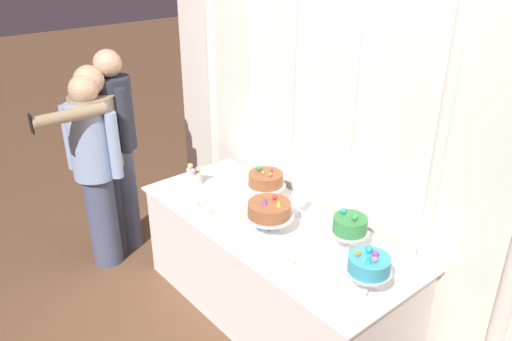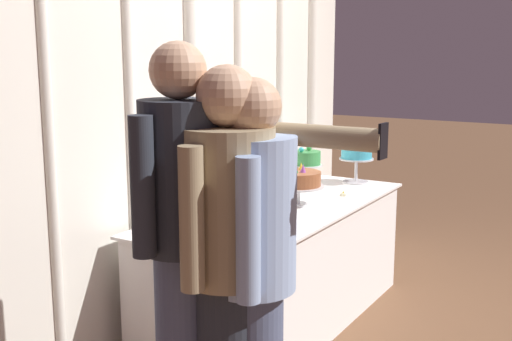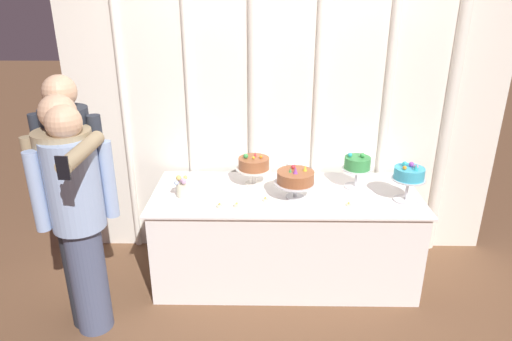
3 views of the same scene
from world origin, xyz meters
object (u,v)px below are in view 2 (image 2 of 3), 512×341
object	(u,v)px
guest_man_dark_suit	(182,243)
cake_display_midright	(306,161)
cake_display_midleft	(298,180)
flower_vase	(217,224)
guest_girl_blue_dress	(230,263)
wine_glass	(254,182)
tealight_near_left	(288,223)
cake_display_rightmost	(357,155)
tealight_near_right	(289,213)
cake_display_leftmost	(237,183)
guest_man_pink_jacket	(253,268)
tealight_far_left	(279,229)
tealight_far_right	(343,195)
cake_table	(280,265)

from	to	relation	value
guest_man_dark_suit	cake_display_midright	bearing A→B (deg)	13.59
cake_display_midleft	flower_vase	size ratio (longest dim) A/B	1.68
guest_man_dark_suit	guest_girl_blue_dress	bearing A→B (deg)	-74.89
wine_glass	tealight_near_left	world-z (taller)	wine_glass
cake_display_rightmost	guest_girl_blue_dress	world-z (taller)	guest_girl_blue_dress
tealight_near_right	guest_girl_blue_dress	distance (m)	1.28
cake_display_leftmost	tealight_near_left	distance (m)	0.43
cake_display_rightmost	wine_glass	xyz separation A→B (m)	(-0.81, 0.33, -0.08)
guest_man_pink_jacket	guest_girl_blue_dress	world-z (taller)	guest_girl_blue_dress
tealight_near_left	guest_man_pink_jacket	xyz separation A→B (m)	(-0.95, -0.37, 0.10)
guest_man_pink_jacket	tealight_near_right	bearing A→B (deg)	22.03
wine_glass	cake_display_leftmost	bearing A→B (deg)	-168.89
tealight_far_left	guest_man_dark_suit	size ratio (longest dim) A/B	0.03
tealight_near_left	tealight_far_left	bearing A→B (deg)	-174.27
cake_display_leftmost	guest_girl_blue_dress	bearing A→B (deg)	-148.18
wine_glass	guest_man_dark_suit	bearing A→B (deg)	-158.57
tealight_near_left	tealight_far_right	xyz separation A→B (m)	(0.78, 0.03, -0.00)
cake_display_leftmost	wine_glass	size ratio (longest dim) A/B	1.76
tealight_near_right	guest_man_dark_suit	world-z (taller)	guest_man_dark_suit
cake_display_midright	tealight_far_left	size ratio (longest dim) A/B	6.60
tealight_near_left	guest_girl_blue_dress	size ratio (longest dim) A/B	0.03
cake_display_rightmost	tealight_near_right	distance (m)	1.02
cake_display_leftmost	tealight_near_right	xyz separation A→B (m)	(0.09, -0.29, -0.15)
cake_display_midright	cake_display_leftmost	bearing A→B (deg)	176.82
cake_display_midleft	guest_man_dark_suit	xyz separation A→B (m)	(-1.47, -0.28, 0.05)
cake_display_midleft	guest_man_pink_jacket	bearing A→B (deg)	-159.02
cake_display_midleft	tealight_near_right	bearing A→B (deg)	-164.88
cake_table	wine_glass	size ratio (longest dim) A/B	12.60
cake_table	cake_display_midright	bearing A→B (deg)	11.29
wine_glass	guest_girl_blue_dress	bearing A→B (deg)	-151.87
wine_glass	tealight_near_left	distance (m)	0.61
guest_man_dark_suit	cake_display_leftmost	bearing A→B (deg)	23.75
guest_girl_blue_dress	tealight_far_left	bearing A→B (deg)	18.21
cake_display_midleft	tealight_far_left	world-z (taller)	cake_display_midleft
cake_table	flower_vase	bearing A→B (deg)	-174.38
tealight_near_right	guest_man_pink_jacket	size ratio (longest dim) A/B	0.03
tealight_far_right	guest_girl_blue_dress	world-z (taller)	guest_girl_blue_dress
cake_display_rightmost	tealight_near_right	xyz separation A→B (m)	(-1.01, -0.02, -0.18)
flower_vase	cake_display_leftmost	bearing A→B (deg)	23.35
cake_display_leftmost	tealight_far_right	xyz separation A→B (m)	(0.67, -0.36, -0.15)
cake_display_leftmost	cake_display_rightmost	xyz separation A→B (m)	(1.10, -0.27, 0.03)
cake_display_rightmost	tealight_near_right	bearing A→B (deg)	-178.93
tealight_far_left	tealight_near_left	bearing A→B (deg)	5.73
tealight_near_left	guest_man_pink_jacket	bearing A→B (deg)	-158.89
cake_display_leftmost	tealight_far_left	size ratio (longest dim) A/B	6.51
cake_table	wine_glass	distance (m)	0.52
guest_man_dark_suit	guest_girl_blue_dress	world-z (taller)	guest_man_dark_suit
tealight_far_left	guest_girl_blue_dress	distance (m)	0.95
cake_display_leftmost	tealight_near_left	xyz separation A→B (m)	(-0.11, -0.39, -0.15)
cake_display_midright	guest_man_dark_suit	distance (m)	2.01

